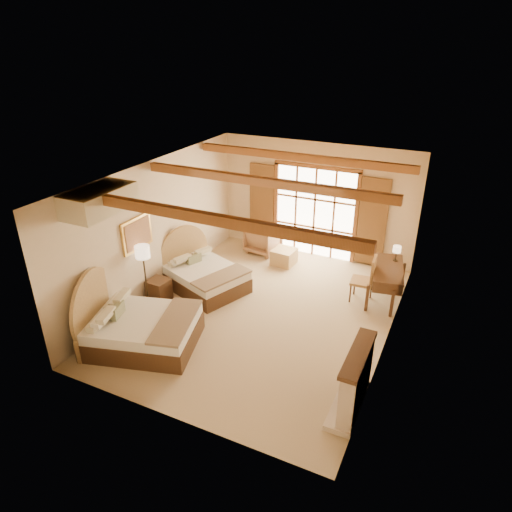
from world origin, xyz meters
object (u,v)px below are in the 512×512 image
Objects in this scene: bed_far at (201,274)px; nightstand at (159,290)px; desk at (386,282)px; bed_near at (136,325)px; armchair at (263,239)px.

nightstand is at bearing -99.70° from bed_far.
desk is (4.24, 1.43, 0.07)m from bed_far.
bed_near reaches higher than armchair.
armchair is at bearing 151.98° from desk.
bed_near is 5.76m from desk.
nightstand is 5.37m from desk.
desk is at bearing 39.51° from bed_far.
desk reaches higher than nightstand.
bed_far is (-0.02, 2.49, -0.05)m from bed_near.
nightstand is at bearing 79.87° from armchair.
nightstand is at bearing 95.05° from bed_near.
bed_far is at bearing 62.47° from nightstand.
desk is at bearing 29.47° from nightstand.
armchair reaches higher than nightstand.
bed_near is 2.90× the size of armchair.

